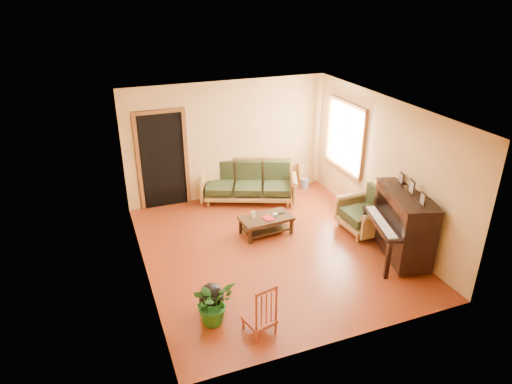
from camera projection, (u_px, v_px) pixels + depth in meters
name	position (u px, v px, depth m)	size (l,w,h in m)	color
floor	(271.00, 249.00, 8.36)	(5.00, 5.00, 0.00)	#66210D
doorway	(163.00, 161.00, 9.55)	(1.08, 0.16, 2.05)	black
window	(346.00, 136.00, 9.54)	(0.12, 1.36, 1.46)	white
sofa	(248.00, 182.00, 10.00)	(2.07, 0.87, 0.89)	olive
coffee_table	(266.00, 225.00, 8.79)	(0.99, 0.54, 0.36)	black
armchair	(364.00, 210.00, 8.75)	(0.89, 0.94, 0.94)	olive
piano	(403.00, 226.00, 7.86)	(0.83, 1.40, 1.24)	black
footstool	(212.00, 301.00, 6.71)	(0.37, 0.37, 0.35)	black
red_chair	(259.00, 308.00, 6.23)	(0.38, 0.41, 0.81)	maroon
leaning_frame	(306.00, 173.00, 10.84)	(0.46, 0.10, 0.61)	#AC8339
ceramic_crock	(305.00, 183.00, 10.76)	(0.19, 0.19, 0.23)	#354EA0
potted_plant	(213.00, 303.00, 6.44)	(0.60, 0.52, 0.67)	#1E5A19
book	(265.00, 219.00, 8.60)	(0.17, 0.23, 0.02)	maroon
candle	(253.00, 215.00, 8.67)	(0.07, 0.07, 0.12)	silver
glass_jar	(275.00, 215.00, 8.73)	(0.08, 0.08, 0.06)	silver
remote	(281.00, 214.00, 8.83)	(0.16, 0.04, 0.02)	black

